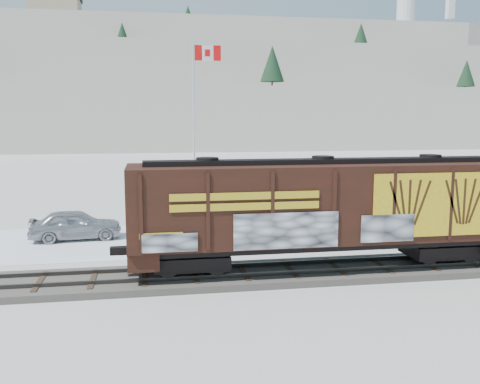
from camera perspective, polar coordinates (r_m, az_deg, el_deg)
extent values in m
plane|color=white|center=(22.33, 0.34, -9.17)|extent=(500.00, 500.00, 0.00)
cube|color=#59544C|center=(22.29, 0.34, -8.82)|extent=(50.00, 3.40, 0.28)
cube|color=#33302D|center=(21.55, 0.67, -8.83)|extent=(50.00, 0.10, 0.15)
cube|color=#33302D|center=(22.91, 0.02, -7.79)|extent=(50.00, 0.10, 0.15)
cube|color=white|center=(29.49, -2.20, -4.84)|extent=(40.00, 8.00, 0.03)
cube|color=white|center=(116.05, -7.90, 7.78)|extent=(360.00, 40.00, 12.00)
cube|color=white|center=(146.13, -8.33, 10.19)|extent=(360.00, 40.00, 24.00)
cube|color=white|center=(181.35, -8.65, 11.52)|extent=(360.00, 50.00, 35.00)
cone|color=black|center=(114.42, 3.46, 13.51)|extent=(5.04, 5.04, 7.38)
cone|color=black|center=(138.61, 22.99, 11.59)|extent=(4.20, 4.20, 6.15)
cone|color=black|center=(150.66, -12.46, 16.19)|extent=(3.92, 3.92, 5.74)
cone|color=black|center=(157.97, 12.76, 16.02)|extent=(4.48, 4.48, 6.56)
cone|color=black|center=(186.40, -5.57, 18.27)|extent=(4.20, 4.20, 6.15)
cube|color=tan|center=(187.97, -19.10, 17.66)|extent=(15.00, 12.00, 8.00)
cube|color=black|center=(21.83, -5.24, -7.21)|extent=(3.00, 2.00, 0.90)
cube|color=black|center=(25.09, 20.59, -5.66)|extent=(3.00, 2.00, 0.90)
cylinder|color=black|center=(21.03, -7.68, -7.84)|extent=(0.90, 0.12, 0.90)
cube|color=black|center=(22.75, 8.64, -5.27)|extent=(15.87, 2.40, 0.25)
cube|color=black|center=(22.41, 8.73, -1.01)|extent=(15.87, 3.00, 3.17)
cube|color=black|center=(22.21, 8.83, 3.28)|extent=(14.60, 0.90, 0.20)
cube|color=yellow|center=(22.77, 20.26, -1.28)|extent=(5.39, 0.03, 2.57)
cube|color=gold|center=(20.02, 0.63, -1.00)|extent=(5.71, 0.02, 0.70)
cube|color=silver|center=(20.57, 4.99, -4.14)|extent=(4.13, 0.03, 1.40)
cylinder|color=silver|center=(36.77, -4.82, -2.12)|extent=(0.90, 0.90, 0.20)
cylinder|color=silver|center=(36.20, -4.93, 6.67)|extent=(0.14, 0.14, 11.44)
cube|color=red|center=(36.44, -4.46, 14.59)|extent=(0.50, 0.07, 1.00)
cube|color=white|center=(36.50, -3.50, 14.59)|extent=(0.70, 0.09, 1.00)
cube|color=red|center=(36.58, -2.45, 14.58)|extent=(0.50, 0.07, 1.00)
imported|color=#A1A3A8|center=(30.11, -17.15, -3.31)|extent=(4.96, 2.39, 1.63)
imported|color=white|center=(29.12, -4.71, -3.31)|extent=(5.24, 2.29, 1.68)
imported|color=#212329|center=(29.21, 11.18, -3.52)|extent=(5.81, 3.71, 1.57)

